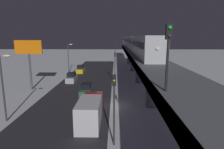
# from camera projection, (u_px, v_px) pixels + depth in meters

# --- Properties ---
(ground_plane) EXTENTS (240.00, 240.00, 0.00)m
(ground_plane) POSITION_uv_depth(u_px,v_px,m) (107.00, 106.00, 26.68)
(ground_plane) COLOR silver
(avenue_asphalt) EXTENTS (11.00, 98.12, 0.01)m
(avenue_asphalt) POSITION_uv_depth(u_px,v_px,m) (71.00, 106.00, 26.77)
(avenue_asphalt) COLOR #28282D
(avenue_asphalt) RESTS_ON ground_plane
(elevated_railway) EXTENTS (5.00, 98.12, 6.25)m
(elevated_railway) POSITION_uv_depth(u_px,v_px,m) (151.00, 68.00, 25.53)
(elevated_railway) COLOR slate
(elevated_railway) RESTS_ON ground_plane
(subway_train) EXTENTS (2.94, 74.07, 3.40)m
(subway_train) POSITION_uv_depth(u_px,v_px,m) (132.00, 41.00, 58.69)
(subway_train) COLOR #B7BABF
(subway_train) RESTS_ON elevated_railway
(rail_signal) EXTENTS (0.36, 0.41, 4.00)m
(rail_signal) POSITION_uv_depth(u_px,v_px,m) (168.00, 46.00, 11.15)
(rail_signal) COLOR black
(rail_signal) RESTS_ON elevated_railway
(sedan_yellow) EXTENTS (1.80, 4.07, 1.97)m
(sedan_yellow) POSITION_uv_depth(u_px,v_px,m) (81.00, 70.00, 51.42)
(sedan_yellow) COLOR gold
(sedan_yellow) RESTS_ON ground_plane
(sedan_green_2) EXTENTS (1.80, 4.11, 1.97)m
(sedan_green_2) POSITION_uv_depth(u_px,v_px,m) (86.00, 90.00, 31.61)
(sedan_green_2) COLOR #2D6038
(sedan_green_2) RESTS_ON ground_plane
(sedan_silver) EXTENTS (1.80, 4.15, 1.97)m
(sedan_silver) POSITION_uv_depth(u_px,v_px,m) (72.00, 78.00, 41.00)
(sedan_silver) COLOR #B2B2B7
(sedan_silver) RESTS_ON ground_plane
(box_truck) EXTENTS (2.40, 7.40, 2.80)m
(box_truck) POSITION_uv_depth(u_px,v_px,m) (90.00, 110.00, 21.57)
(box_truck) COLOR #A51E1E
(box_truck) RESTS_ON ground_plane
(traffic_light_near) EXTENTS (0.32, 0.44, 6.40)m
(traffic_light_near) POSITION_uv_depth(u_px,v_px,m) (114.00, 100.00, 16.29)
(traffic_light_near) COLOR #2D2D2D
(traffic_light_near) RESTS_ON ground_plane
(traffic_light_mid) EXTENTS (0.32, 0.44, 6.40)m
(traffic_light_mid) POSITION_uv_depth(u_px,v_px,m) (115.00, 63.00, 39.46)
(traffic_light_mid) COLOR #2D2D2D
(traffic_light_mid) RESTS_ON ground_plane
(traffic_light_far) EXTENTS (0.32, 0.44, 6.40)m
(traffic_light_far) POSITION_uv_depth(u_px,v_px,m) (115.00, 53.00, 62.63)
(traffic_light_far) COLOR #2D2D2D
(traffic_light_far) RESTS_ON ground_plane
(commercial_billboard) EXTENTS (4.80, 0.36, 8.90)m
(commercial_billboard) POSITION_uv_depth(u_px,v_px,m) (29.00, 52.00, 33.80)
(commercial_billboard) COLOR #4C4C51
(commercial_billboard) RESTS_ON ground_plane
(street_lamp_near) EXTENTS (1.35, 0.44, 7.65)m
(street_lamp_near) POSITION_uv_depth(u_px,v_px,m) (4.00, 80.00, 21.04)
(street_lamp_near) COLOR #38383D
(street_lamp_near) RESTS_ON ground_plane
(street_lamp_far) EXTENTS (1.35, 0.44, 7.65)m
(street_lamp_far) POSITION_uv_depth(u_px,v_px,m) (69.00, 55.00, 50.46)
(street_lamp_far) COLOR #38383D
(street_lamp_far) RESTS_ON ground_plane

